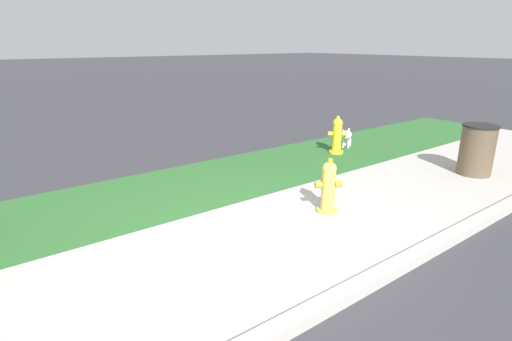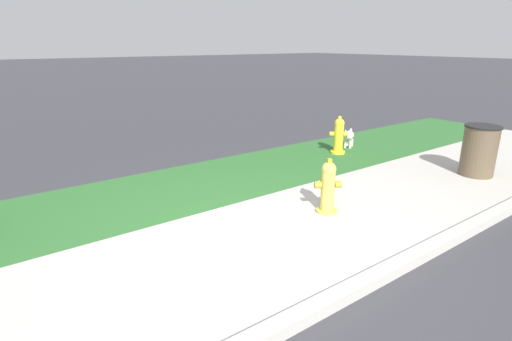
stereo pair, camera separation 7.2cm
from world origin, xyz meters
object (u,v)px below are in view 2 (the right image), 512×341
(small_white_dog, at_px, (349,136))
(fire_hydrant_mid_block, at_px, (328,187))
(fire_hydrant_near_corner, at_px, (339,136))
(trash_bin, at_px, (479,151))

(small_white_dog, bearing_deg, fire_hydrant_mid_block, 6.63)
(fire_hydrant_near_corner, bearing_deg, fire_hydrant_mid_block, -98.24)
(fire_hydrant_mid_block, xyz_separation_m, trash_bin, (3.24, -0.41, 0.07))
(fire_hydrant_near_corner, xyz_separation_m, small_white_dog, (0.54, 0.19, -0.12))
(fire_hydrant_near_corner, height_order, trash_bin, trash_bin)
(fire_hydrant_mid_block, distance_m, trash_bin, 3.26)
(small_white_dog, height_order, trash_bin, trash_bin)
(fire_hydrant_near_corner, distance_m, trash_bin, 2.55)
(small_white_dog, xyz_separation_m, trash_bin, (0.31, -2.60, 0.18))
(fire_hydrant_mid_block, xyz_separation_m, fire_hydrant_near_corner, (2.39, 1.99, 0.01))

